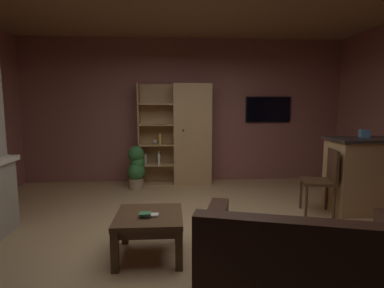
# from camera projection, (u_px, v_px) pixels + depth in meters

# --- Properties ---
(floor) EXTENTS (6.32, 5.54, 0.02)m
(floor) POSITION_uv_depth(u_px,v_px,m) (194.00, 240.00, 3.42)
(floor) COLOR tan
(floor) RESTS_ON ground
(wall_back) EXTENTS (6.44, 0.06, 2.82)m
(wall_back) POSITION_uv_depth(u_px,v_px,m) (184.00, 111.00, 6.01)
(wall_back) COLOR #8E544C
(wall_back) RESTS_ON ground
(window_pane_back) EXTENTS (0.60, 0.01, 0.88)m
(window_pane_back) POSITION_uv_depth(u_px,v_px,m) (162.00, 122.00, 5.98)
(window_pane_back) COLOR white
(bookshelf_cabinet) EXTENTS (1.39, 0.41, 1.93)m
(bookshelf_cabinet) POSITION_uv_depth(u_px,v_px,m) (188.00, 135.00, 5.81)
(bookshelf_cabinet) COLOR tan
(bookshelf_cabinet) RESTS_ON ground
(kitchen_bar_counter) EXTENTS (1.44, 0.62, 1.07)m
(kitchen_bar_counter) POSITION_uv_depth(u_px,v_px,m) (379.00, 175.00, 4.30)
(kitchen_bar_counter) COLOR tan
(kitchen_bar_counter) RESTS_ON ground
(tissue_box) EXTENTS (0.14, 0.14, 0.11)m
(tissue_box) POSITION_uv_depth(u_px,v_px,m) (364.00, 134.00, 4.30)
(tissue_box) COLOR #598CBF
(tissue_box) RESTS_ON kitchen_bar_counter
(leather_couch) EXTENTS (1.71, 1.31, 0.84)m
(leather_couch) POSITION_uv_depth(u_px,v_px,m) (305.00, 275.00, 2.17)
(leather_couch) COLOR #382116
(leather_couch) RESTS_ON ground
(coffee_table) EXTENTS (0.66, 0.66, 0.44)m
(coffee_table) POSITION_uv_depth(u_px,v_px,m) (149.00, 222.00, 3.02)
(coffee_table) COLOR #4C331E
(coffee_table) RESTS_ON ground
(table_book_0) EXTENTS (0.14, 0.08, 0.02)m
(table_book_0) POSITION_uv_depth(u_px,v_px,m) (151.00, 215.00, 2.95)
(table_book_0) COLOR beige
(table_book_0) RESTS_ON coffee_table
(table_book_1) EXTENTS (0.12, 0.10, 0.02)m
(table_book_1) POSITION_uv_depth(u_px,v_px,m) (145.00, 214.00, 2.93)
(table_book_1) COLOR #387247
(table_book_1) RESTS_ON coffee_table
(dining_chair) EXTENTS (0.50, 0.50, 0.92)m
(dining_chair) POSITION_uv_depth(u_px,v_px,m) (324.00, 177.00, 4.19)
(dining_chair) COLOR #4C331E
(dining_chair) RESTS_ON ground
(potted_floor_plant) EXTENTS (0.32, 0.35, 0.79)m
(potted_floor_plant) POSITION_uv_depth(u_px,v_px,m) (137.00, 166.00, 5.50)
(potted_floor_plant) COLOR #9E896B
(potted_floor_plant) RESTS_ON ground
(wall_mounted_tv) EXTENTS (0.91, 0.06, 0.51)m
(wall_mounted_tv) POSITION_uv_depth(u_px,v_px,m) (268.00, 109.00, 6.06)
(wall_mounted_tv) COLOR black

